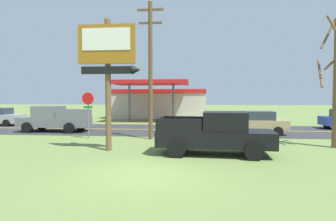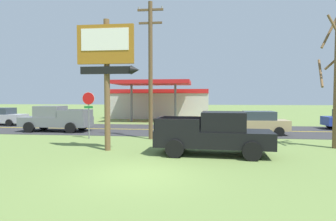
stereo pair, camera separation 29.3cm
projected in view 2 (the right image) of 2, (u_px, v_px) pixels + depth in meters
name	position (u px, v px, depth m)	size (l,w,h in m)	color
ground_plane	(141.00, 174.00, 9.56)	(180.00, 180.00, 0.00)	olive
road_asphalt	(175.00, 130.00, 22.46)	(140.00, 8.00, 0.02)	#333335
road_centre_line	(175.00, 130.00, 22.46)	(126.00, 0.20, 0.01)	gold
motel_sign	(107.00, 60.00, 13.53)	(3.05, 0.54, 6.40)	brown
stop_sign	(89.00, 107.00, 17.73)	(0.80, 0.08, 2.95)	slate
utility_pole	(151.00, 67.00, 17.40)	(1.61, 0.26, 8.50)	brown
gas_station	(161.00, 103.00, 35.93)	(12.00, 11.50, 4.40)	beige
pickup_black_parked_on_lawn	(215.00, 134.00, 12.76)	(5.33, 2.52, 1.96)	black
pickup_grey_on_road	(56.00, 119.00, 21.48)	(5.20, 2.24, 1.96)	slate
car_tan_near_lane	(257.00, 123.00, 19.74)	(4.20, 2.00, 1.64)	tan
car_silver_mid_lane	(2.00, 116.00, 26.32)	(4.20, 2.00, 1.64)	#A8AAAF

